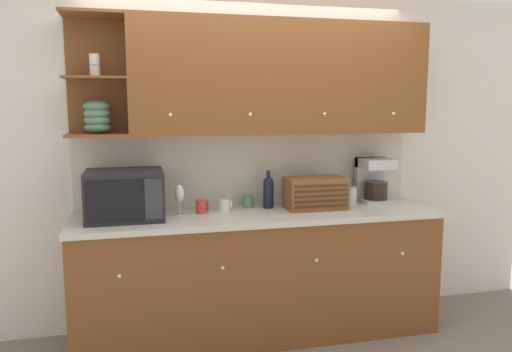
{
  "coord_description": "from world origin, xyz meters",
  "views": [
    {
      "loc": [
        -0.88,
        -3.82,
        1.74
      ],
      "look_at": [
        0.0,
        -0.22,
        1.2
      ],
      "focal_mm": 35.0,
      "sensor_mm": 36.0,
      "label": 1
    }
  ],
  "objects_px": {
    "mug": "(248,202)",
    "wine_bottle": "(268,191)",
    "bread_box": "(315,193)",
    "wine_glass": "(179,195)",
    "mug_patterned_third": "(202,207)",
    "storage_canister": "(350,195)",
    "mug_blue_second": "(225,205)",
    "coffee_maker": "(374,180)",
    "microwave": "(125,195)"
  },
  "relations": [
    {
      "from": "mug",
      "to": "wine_bottle",
      "type": "bearing_deg",
      "value": -22.94
    },
    {
      "from": "coffee_maker",
      "to": "mug_blue_second",
      "type": "bearing_deg",
      "value": -176.88
    },
    {
      "from": "mug_patterned_third",
      "to": "storage_canister",
      "type": "distance_m",
      "value": 1.19
    },
    {
      "from": "microwave",
      "to": "coffee_maker",
      "type": "distance_m",
      "value": 1.96
    },
    {
      "from": "wine_bottle",
      "to": "bread_box",
      "type": "distance_m",
      "value": 0.36
    },
    {
      "from": "wine_glass",
      "to": "wine_bottle",
      "type": "bearing_deg",
      "value": 7.47
    },
    {
      "from": "wine_glass",
      "to": "mug_patterned_third",
      "type": "height_order",
      "value": "wine_glass"
    },
    {
      "from": "wine_bottle",
      "to": "bread_box",
      "type": "xyz_separation_m",
      "value": [
        0.34,
        -0.11,
        -0.01
      ]
    },
    {
      "from": "mug_patterned_third",
      "to": "storage_canister",
      "type": "height_order",
      "value": "storage_canister"
    },
    {
      "from": "storage_canister",
      "to": "coffee_maker",
      "type": "xyz_separation_m",
      "value": [
        0.22,
        0.04,
        0.11
      ]
    },
    {
      "from": "wine_bottle",
      "to": "storage_canister",
      "type": "height_order",
      "value": "wine_bottle"
    },
    {
      "from": "mug_blue_second",
      "to": "mug_patterned_third",
      "type": "bearing_deg",
      "value": -170.53
    },
    {
      "from": "microwave",
      "to": "bread_box",
      "type": "distance_m",
      "value": 1.4
    },
    {
      "from": "mug_blue_second",
      "to": "mug",
      "type": "relative_size",
      "value": 1.04
    },
    {
      "from": "mug",
      "to": "coffee_maker",
      "type": "relative_size",
      "value": 0.26
    },
    {
      "from": "mug_patterned_third",
      "to": "mug_blue_second",
      "type": "bearing_deg",
      "value": 9.47
    },
    {
      "from": "wine_bottle",
      "to": "mug_patterned_third",
      "type": "bearing_deg",
      "value": -172.96
    },
    {
      "from": "mug_blue_second",
      "to": "microwave",
      "type": "bearing_deg",
      "value": -173.26
    },
    {
      "from": "wine_glass",
      "to": "coffee_maker",
      "type": "bearing_deg",
      "value": 4.43
    },
    {
      "from": "mug",
      "to": "coffee_maker",
      "type": "bearing_deg",
      "value": -1.59
    },
    {
      "from": "mug",
      "to": "storage_canister",
      "type": "xyz_separation_m",
      "value": [
        0.82,
        -0.07,
        0.03
      ]
    },
    {
      "from": "mug",
      "to": "storage_canister",
      "type": "bearing_deg",
      "value": -4.88
    },
    {
      "from": "bread_box",
      "to": "storage_canister",
      "type": "bearing_deg",
      "value": 17.58
    },
    {
      "from": "microwave",
      "to": "mug",
      "type": "xyz_separation_m",
      "value": [
        0.92,
        0.18,
        -0.13
      ]
    },
    {
      "from": "mug",
      "to": "microwave",
      "type": "bearing_deg",
      "value": -168.81
    },
    {
      "from": "microwave",
      "to": "coffee_maker",
      "type": "height_order",
      "value": "coffee_maker"
    },
    {
      "from": "mug_patterned_third",
      "to": "bread_box",
      "type": "height_order",
      "value": "bread_box"
    },
    {
      "from": "microwave",
      "to": "bread_box",
      "type": "relative_size",
      "value": 1.15
    },
    {
      "from": "wine_glass",
      "to": "wine_bottle",
      "type": "xyz_separation_m",
      "value": [
        0.68,
        0.09,
        -0.02
      ]
    },
    {
      "from": "mug_blue_second",
      "to": "bread_box",
      "type": "relative_size",
      "value": 0.21
    },
    {
      "from": "mug_blue_second",
      "to": "coffee_maker",
      "type": "bearing_deg",
      "value": 3.12
    },
    {
      "from": "wine_bottle",
      "to": "bread_box",
      "type": "relative_size",
      "value": 0.64
    },
    {
      "from": "mug_blue_second",
      "to": "storage_canister",
      "type": "relative_size",
      "value": 0.67
    },
    {
      "from": "wine_glass",
      "to": "mug",
      "type": "relative_size",
      "value": 2.35
    },
    {
      "from": "storage_canister",
      "to": "coffee_maker",
      "type": "distance_m",
      "value": 0.25
    },
    {
      "from": "mug_patterned_third",
      "to": "coffee_maker",
      "type": "relative_size",
      "value": 0.27
    },
    {
      "from": "mug_blue_second",
      "to": "storage_canister",
      "type": "xyz_separation_m",
      "value": [
        1.02,
        0.03,
        0.03
      ]
    },
    {
      "from": "storage_canister",
      "to": "wine_bottle",
      "type": "bearing_deg",
      "value": 179.29
    },
    {
      "from": "microwave",
      "to": "mug_blue_second",
      "type": "bearing_deg",
      "value": 6.74
    },
    {
      "from": "wine_glass",
      "to": "mug",
      "type": "bearing_deg",
      "value": 15.66
    },
    {
      "from": "bread_box",
      "to": "coffee_maker",
      "type": "bearing_deg",
      "value": 14.7
    },
    {
      "from": "microwave",
      "to": "mug",
      "type": "distance_m",
      "value": 0.94
    },
    {
      "from": "wine_bottle",
      "to": "storage_canister",
      "type": "relative_size",
      "value": 2.01
    },
    {
      "from": "bread_box",
      "to": "wine_glass",
      "type": "bearing_deg",
      "value": 178.66
    },
    {
      "from": "microwave",
      "to": "storage_canister",
      "type": "relative_size",
      "value": 3.61
    },
    {
      "from": "mug_patterned_third",
      "to": "coffee_maker",
      "type": "xyz_separation_m",
      "value": [
        1.42,
        0.1,
        0.13
      ]
    },
    {
      "from": "bread_box",
      "to": "coffee_maker",
      "type": "xyz_separation_m",
      "value": [
        0.56,
        0.15,
        0.06
      ]
    },
    {
      "from": "mug_blue_second",
      "to": "bread_box",
      "type": "bearing_deg",
      "value": -6.55
    },
    {
      "from": "microwave",
      "to": "mug_patterned_third",
      "type": "distance_m",
      "value": 0.56
    },
    {
      "from": "wine_bottle",
      "to": "mug",
      "type": "bearing_deg",
      "value": 157.06
    }
  ]
}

